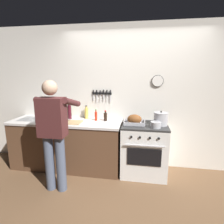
# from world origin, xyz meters

# --- Properties ---
(ground_plane) EXTENTS (8.00, 8.00, 0.00)m
(ground_plane) POSITION_xyz_m (0.00, 0.00, 0.00)
(ground_plane) COLOR brown
(wall_back) EXTENTS (6.00, 0.13, 2.60)m
(wall_back) POSITION_xyz_m (0.00, 1.35, 1.30)
(wall_back) COLOR white
(wall_back) RESTS_ON ground
(counter_block) EXTENTS (2.03, 0.65, 0.90)m
(counter_block) POSITION_xyz_m (-1.21, 0.99, 0.46)
(counter_block) COLOR brown
(counter_block) RESTS_ON ground
(stove) EXTENTS (0.76, 0.67, 0.90)m
(stove) POSITION_xyz_m (0.22, 0.99, 0.45)
(stove) COLOR white
(stove) RESTS_ON ground
(person_cook) EXTENTS (0.51, 0.63, 1.66)m
(person_cook) POSITION_xyz_m (-1.09, 0.32, 0.95)
(person_cook) COLOR #4C566B
(person_cook) RESTS_ON ground
(roasting_pan) EXTENTS (0.35, 0.26, 0.17)m
(roasting_pan) POSITION_xyz_m (0.04, 0.95, 0.98)
(roasting_pan) COLOR #B7B7BC
(roasting_pan) RESTS_ON stove
(stock_pot) EXTENTS (0.23, 0.23, 0.24)m
(stock_pot) POSITION_xyz_m (0.48, 1.00, 1.01)
(stock_pot) COLOR #B7B7BC
(stock_pot) RESTS_ON stove
(saucepan) EXTENTS (0.16, 0.16, 0.09)m
(saucepan) POSITION_xyz_m (0.39, 0.83, 0.95)
(saucepan) COLOR #B7B7BC
(saucepan) RESTS_ON stove
(cutting_board) EXTENTS (0.36, 0.24, 0.02)m
(cutting_board) POSITION_xyz_m (-1.05, 0.88, 0.91)
(cutting_board) COLOR tan
(cutting_board) RESTS_ON counter_block
(bottle_wine_red) EXTENTS (0.07, 0.07, 0.33)m
(bottle_wine_red) POSITION_xyz_m (-1.18, 1.15, 1.04)
(bottle_wine_red) COLOR #47141E
(bottle_wine_red) RESTS_ON counter_block
(bottle_cooking_oil) EXTENTS (0.07, 0.07, 0.25)m
(bottle_cooking_oil) POSITION_xyz_m (-0.87, 1.22, 1.00)
(bottle_cooking_oil) COLOR gold
(bottle_cooking_oil) RESTS_ON counter_block
(bottle_hot_sauce) EXTENTS (0.05, 0.05, 0.20)m
(bottle_hot_sauce) POSITION_xyz_m (-0.66, 1.11, 0.98)
(bottle_hot_sauce) COLOR red
(bottle_hot_sauce) RESTS_ON counter_block
(bottle_soy_sauce) EXTENTS (0.06, 0.06, 0.19)m
(bottle_soy_sauce) POSITION_xyz_m (-0.49, 1.11, 0.98)
(bottle_soy_sauce) COLOR black
(bottle_soy_sauce) RESTS_ON counter_block
(bottle_olive_oil) EXTENTS (0.07, 0.07, 0.28)m
(bottle_olive_oil) POSITION_xyz_m (-1.24, 1.24, 1.02)
(bottle_olive_oil) COLOR #385623
(bottle_olive_oil) RESTS_ON counter_block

